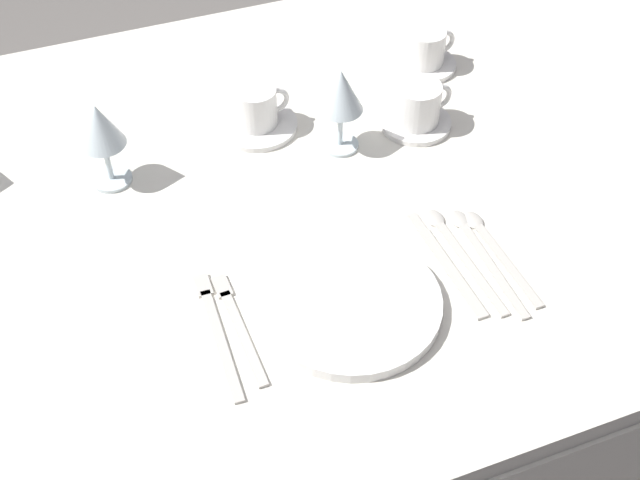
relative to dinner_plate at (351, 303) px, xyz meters
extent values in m
plane|color=slate|center=(-0.01, 0.26, -0.75)|extent=(6.00, 6.00, 0.00)
cube|color=silver|center=(-0.01, 0.26, -0.03)|extent=(1.80, 1.10, 0.04)
cube|color=silver|center=(-0.01, 0.81, -0.14)|extent=(1.80, 0.01, 0.18)
cylinder|color=brown|center=(0.79, 0.71, -0.40)|extent=(0.07, 0.07, 0.70)
cylinder|color=white|center=(0.00, 0.00, 0.00)|extent=(0.26, 0.26, 0.02)
cube|color=beige|center=(-0.16, 0.00, -0.01)|extent=(0.02, 0.17, 0.00)
cube|color=beige|center=(-0.16, 0.10, -0.01)|extent=(0.02, 0.04, 0.00)
cube|color=beige|center=(-0.19, 0.00, -0.01)|extent=(0.02, 0.20, 0.00)
cube|color=beige|center=(-0.18, 0.11, -0.01)|extent=(0.02, 0.04, 0.00)
cube|color=beige|center=(0.16, 0.01, -0.01)|extent=(0.02, 0.18, 0.00)
cube|color=beige|center=(0.16, 0.11, -0.01)|extent=(0.02, 0.06, 0.00)
cube|color=beige|center=(0.19, 0.01, -0.01)|extent=(0.02, 0.20, 0.00)
ellipsoid|color=beige|center=(0.19, 0.12, -0.01)|extent=(0.03, 0.04, 0.01)
cube|color=beige|center=(0.22, -0.01, -0.01)|extent=(0.02, 0.20, 0.00)
ellipsoid|color=beige|center=(0.22, 0.10, -0.01)|extent=(0.03, 0.04, 0.01)
cube|color=beige|center=(0.24, -0.01, -0.01)|extent=(0.02, 0.18, 0.00)
ellipsoid|color=beige|center=(0.24, 0.09, -0.01)|extent=(0.03, 0.04, 0.01)
cylinder|color=white|center=(0.26, 0.34, 0.00)|extent=(0.12, 0.12, 0.01)
cylinder|color=white|center=(0.26, 0.34, 0.04)|extent=(0.08, 0.08, 0.07)
torus|color=white|center=(0.30, 0.34, 0.04)|extent=(0.05, 0.01, 0.05)
cylinder|color=white|center=(0.35, 0.49, 0.00)|extent=(0.12, 0.12, 0.01)
cylinder|color=white|center=(0.35, 0.49, 0.03)|extent=(0.07, 0.07, 0.07)
torus|color=white|center=(0.39, 0.49, 0.04)|extent=(0.05, 0.01, 0.05)
cylinder|color=white|center=(0.00, 0.43, 0.00)|extent=(0.14, 0.14, 0.01)
cylinder|color=white|center=(0.00, 0.43, 0.04)|extent=(0.07, 0.07, 0.07)
torus|color=white|center=(0.04, 0.43, 0.04)|extent=(0.05, 0.01, 0.05)
cylinder|color=silver|center=(-0.26, 0.38, -0.01)|extent=(0.07, 0.07, 0.01)
cylinder|color=silver|center=(-0.26, 0.38, 0.03)|extent=(0.01, 0.01, 0.07)
cone|color=silver|center=(-0.26, 0.38, 0.10)|extent=(0.07, 0.07, 0.07)
cylinder|color=silver|center=(0.12, 0.33, -0.01)|extent=(0.06, 0.06, 0.01)
cylinder|color=silver|center=(0.12, 0.33, 0.03)|extent=(0.01, 0.01, 0.07)
cone|color=silver|center=(0.12, 0.33, 0.11)|extent=(0.07, 0.07, 0.07)
camera|label=1|loc=(-0.31, -0.68, 0.90)|focal=47.11mm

